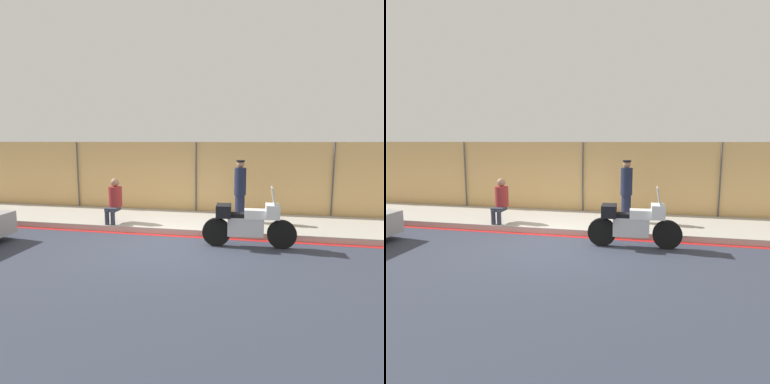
% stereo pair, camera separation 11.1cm
% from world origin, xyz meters
% --- Properties ---
extents(ground_plane, '(120.00, 120.00, 0.00)m').
position_xyz_m(ground_plane, '(0.00, 0.00, 0.00)').
color(ground_plane, '#333847').
extents(sidewalk, '(33.32, 2.64, 0.17)m').
position_xyz_m(sidewalk, '(0.00, 2.32, 0.09)').
color(sidewalk, '#ADA89E').
rests_on(sidewalk, ground_plane).
extents(curb_paint_stripe, '(33.32, 0.18, 0.01)m').
position_xyz_m(curb_paint_stripe, '(0.00, 0.92, 0.00)').
color(curb_paint_stripe, red).
rests_on(curb_paint_stripe, ground_plane).
extents(storefront_fence, '(31.66, 0.17, 2.57)m').
position_xyz_m(storefront_fence, '(0.00, 3.73, 1.28)').
color(storefront_fence, '#E5B26B').
rests_on(storefront_fence, ground_plane).
extents(motorcycle, '(2.30, 0.57, 1.51)m').
position_xyz_m(motorcycle, '(1.93, 0.32, 0.61)').
color(motorcycle, black).
rests_on(motorcycle, ground_plane).
extents(officer_standing, '(0.36, 0.36, 1.86)m').
position_xyz_m(officer_standing, '(1.60, 2.33, 1.13)').
color(officer_standing, '#191E38').
rests_on(officer_standing, sidewalk).
extents(person_seated_on_curb, '(0.40, 0.69, 1.32)m').
position_xyz_m(person_seated_on_curb, '(-2.08, 1.48, 0.90)').
color(person_seated_on_curb, '#2D3342').
rests_on(person_seated_on_curb, sidewalk).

